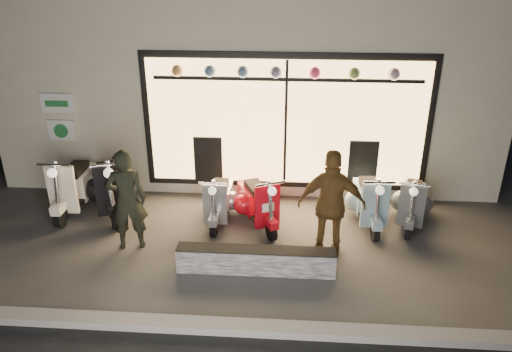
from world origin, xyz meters
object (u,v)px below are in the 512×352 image
at_px(scooter_silver, 220,199).
at_px(scooter_red, 257,201).
at_px(graffiti_barrier, 256,260).
at_px(man, 127,200).
at_px(woman, 332,205).

relative_size(scooter_silver, scooter_red, 0.96).
relative_size(graffiti_barrier, man, 1.40).
distance_m(scooter_silver, man, 1.80).
xyz_separation_m(scooter_silver, woman, (1.93, -1.12, 0.53)).
relative_size(graffiti_barrier, scooter_red, 1.77).
bearing_deg(graffiti_barrier, scooter_red, 93.60).
xyz_separation_m(man, woman, (3.27, -0.01, 0.04)).
relative_size(scooter_red, woman, 0.76).
height_order(scooter_red, woman, woman).
bearing_deg(scooter_red, woman, -64.07).
bearing_deg(scooter_red, graffiti_barrier, -110.55).
bearing_deg(woman, scooter_silver, -26.33).
height_order(scooter_red, man, man).
relative_size(graffiti_barrier, woman, 1.34).
distance_m(man, woman, 3.27).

